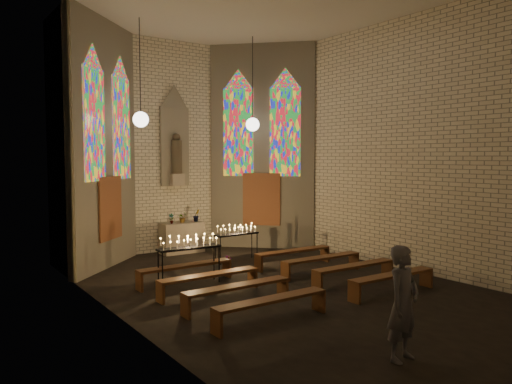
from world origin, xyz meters
TOP-DOWN VIEW (x-y plane):
  - floor at (0.00, 0.00)m, footprint 12.00×12.00m
  - room at (-0.00, 3.37)m, footprint 8.22×12.43m
  - altar at (0.00, 5.45)m, footprint 1.40×0.60m
  - flower_vase_left at (-0.40, 5.39)m, footprint 0.21×0.18m
  - flower_vase_center at (0.03, 5.47)m, footprint 0.35×0.32m
  - flower_vase_right at (0.52, 5.40)m, footprint 0.25×0.21m
  - aisle_flower_pot at (-0.01, 2.53)m, footprint 0.25×0.25m
  - votive_stand_left at (-1.69, 1.63)m, footprint 1.62×0.49m
  - votive_stand_right at (0.76, 3.29)m, footprint 1.45×0.40m
  - pew_left_0 at (-1.73, 1.77)m, footprint 2.49×0.38m
  - pew_right_0 at (1.73, 1.77)m, footprint 2.49×0.38m
  - pew_left_1 at (-1.73, 0.57)m, footprint 2.49×0.38m
  - pew_right_1 at (1.73, 0.57)m, footprint 2.49×0.38m
  - pew_left_2 at (-1.73, -0.63)m, footprint 2.49×0.38m
  - pew_right_2 at (1.73, -0.63)m, footprint 2.49×0.38m
  - pew_left_3 at (-1.73, -1.83)m, footprint 2.49×0.38m
  - pew_right_3 at (1.73, -1.83)m, footprint 2.49×0.38m
  - visitor at (-1.09, -4.39)m, footprint 0.72×0.53m

SIDE VIEW (x-z plane):
  - floor at x=0.00m, z-range 0.00..0.00m
  - aisle_flower_pot at x=-0.01m, z-range 0.00..0.38m
  - pew_left_0 at x=-1.73m, z-range 0.15..0.63m
  - pew_right_0 at x=1.73m, z-range 0.15..0.63m
  - pew_left_1 at x=-1.73m, z-range 0.15..0.63m
  - pew_right_1 at x=1.73m, z-range 0.15..0.63m
  - pew_left_2 at x=-1.73m, z-range 0.15..0.63m
  - pew_right_2 at x=1.73m, z-range 0.15..0.63m
  - pew_left_3 at x=-1.73m, z-range 0.15..0.63m
  - pew_right_3 at x=1.73m, z-range 0.15..0.63m
  - altar at x=0.00m, z-range 0.00..1.00m
  - visitor at x=-1.09m, z-range 0.00..1.79m
  - votive_stand_right at x=0.76m, z-range 0.38..1.43m
  - votive_stand_left at x=-1.69m, z-range 0.42..1.59m
  - flower_vase_left at x=-0.40m, z-range 1.00..1.34m
  - flower_vase_center at x=0.03m, z-range 1.00..1.34m
  - flower_vase_right at x=0.52m, z-range 1.00..1.42m
  - room at x=0.00m, z-range 0.21..7.22m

